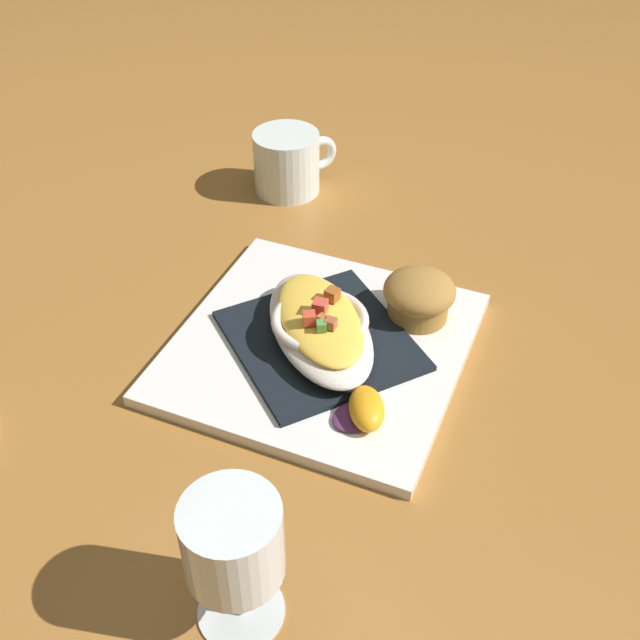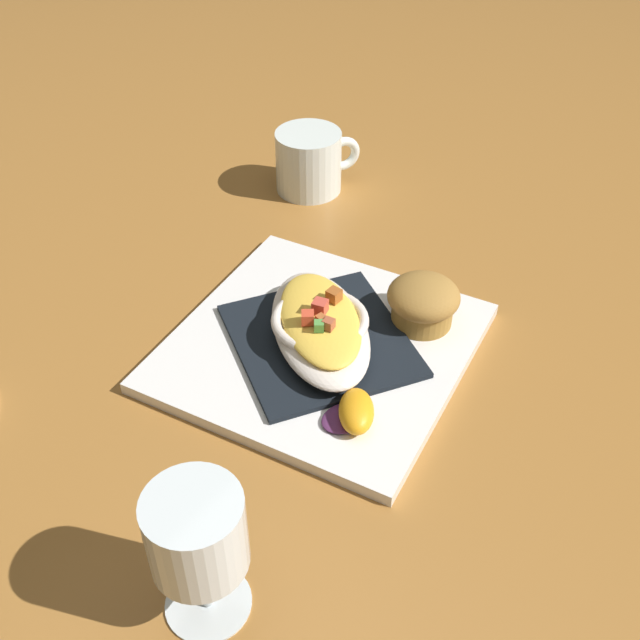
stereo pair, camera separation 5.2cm
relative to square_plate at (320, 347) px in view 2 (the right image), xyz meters
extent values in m
plane|color=#A2692F|center=(0.00, 0.00, -0.01)|extent=(2.60, 2.60, 0.00)
cube|color=white|center=(0.00, 0.00, 0.00)|extent=(0.33, 0.33, 0.01)
cube|color=black|center=(0.00, 0.00, 0.01)|extent=(0.24, 0.24, 0.01)
ellipsoid|color=silver|center=(0.00, 0.00, 0.03)|extent=(0.19, 0.20, 0.03)
torus|color=silver|center=(0.00, 0.00, 0.04)|extent=(0.14, 0.14, 0.01)
ellipsoid|color=yellow|center=(0.00, 0.00, 0.04)|extent=(0.16, 0.16, 0.02)
cube|color=#AB5823|center=(0.02, 0.00, 0.05)|extent=(0.01, 0.01, 0.01)
cube|color=#CF4A2C|center=(0.00, 0.00, 0.05)|extent=(0.01, 0.01, 0.01)
cube|color=#549944|center=(-0.02, -0.02, 0.05)|extent=(0.01, 0.01, 0.01)
cube|color=#D9492D|center=(-0.02, 0.00, 0.05)|extent=(0.02, 0.02, 0.01)
cube|color=#CB4839|center=(0.00, 0.00, 0.05)|extent=(0.01, 0.01, 0.01)
cube|color=#B25F2E|center=(-0.01, -0.01, 0.05)|extent=(0.01, 0.01, 0.01)
cube|color=#AE5435|center=(-0.01, -0.02, 0.05)|extent=(0.01, 0.01, 0.01)
cube|color=#D34B3A|center=(0.00, 0.00, 0.05)|extent=(0.02, 0.02, 0.01)
cylinder|color=olive|center=(0.09, -0.07, 0.02)|extent=(0.06, 0.06, 0.03)
ellipsoid|color=#A17335|center=(0.09, -0.07, 0.04)|extent=(0.08, 0.08, 0.04)
ellipsoid|color=#4C0F23|center=(0.09, -0.07, 0.05)|extent=(0.03, 0.03, 0.01)
ellipsoid|color=#572855|center=(-0.07, -0.08, 0.01)|extent=(0.06, 0.05, 0.01)
ellipsoid|color=orange|center=(-0.07, -0.09, 0.02)|extent=(0.06, 0.06, 0.02)
cylinder|color=white|center=(0.25, 0.21, 0.03)|extent=(0.09, 0.09, 0.08)
torus|color=white|center=(0.29, 0.18, 0.04)|extent=(0.05, 0.04, 0.05)
cylinder|color=#4C2D14|center=(0.25, 0.21, 0.02)|extent=(0.07, 0.07, 0.05)
cylinder|color=white|center=(-0.27, -0.10, 0.00)|extent=(0.07, 0.07, 0.00)
cylinder|color=white|center=(-0.27, -0.10, 0.03)|extent=(0.01, 0.01, 0.06)
cylinder|color=white|center=(-0.27, -0.10, 0.09)|extent=(0.07, 0.07, 0.06)
cylinder|color=silver|center=(-0.27, -0.10, 0.07)|extent=(0.06, 0.06, 0.03)
camera|label=1|loc=(-0.50, -0.31, 0.54)|focal=43.40mm
camera|label=2|loc=(-0.47, -0.35, 0.54)|focal=43.40mm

